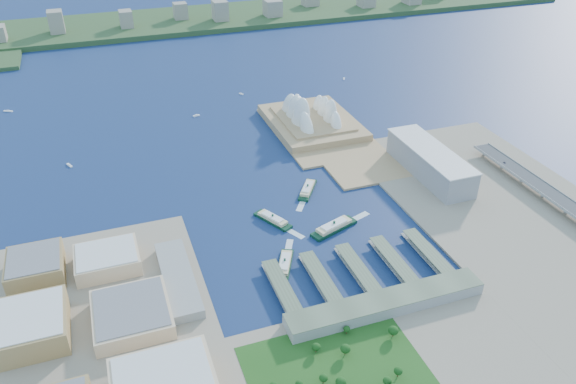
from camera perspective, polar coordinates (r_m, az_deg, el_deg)
name	(u,v)px	position (r m, az deg, el deg)	size (l,w,h in m)	color
ground	(318,236)	(646.31, 3.02, -4.50)	(3000.00, 3000.00, 0.00)	#101F4B
west_land	(97,359)	(533.96, -18.85, -15.74)	(220.00, 390.00, 3.00)	gray
south_land	(412,372)	(508.67, 12.46, -17.44)	(720.00, 180.00, 3.00)	gray
east_land	(519,219)	(726.96, 22.40, -2.51)	(240.00, 500.00, 3.00)	gray
peninsula	(318,130)	(889.09, 3.09, 6.26)	(135.00, 220.00, 3.00)	tan
far_shore	(172,21)	(1521.83, -11.71, 16.61)	(2200.00, 260.00, 12.00)	#2D4926
opera_house	(312,108)	(892.68, 2.50, 8.52)	(134.00, 180.00, 58.00)	white
toaster_building	(430,162)	(777.89, 14.21, 2.96)	(45.00, 155.00, 35.00)	gray
expressway	(567,208)	(756.16, 26.45, -1.51)	(26.00, 340.00, 11.85)	gray
west_buildings	(91,319)	(549.15, -19.34, -12.07)	(200.00, 280.00, 27.00)	olive
ferry_wharves	(357,270)	(594.77, 7.06, -7.84)	(184.00, 90.00, 9.30)	#505E47
terminal_building	(386,304)	(553.05, 9.93, -11.12)	(200.00, 28.00, 12.00)	gray
park	(338,366)	(491.47, 5.07, -17.17)	(150.00, 110.00, 16.00)	#194714
far_skyline	(172,10)	(1494.69, -11.72, 17.68)	(1900.00, 140.00, 55.00)	gray
ferry_a	(273,218)	(667.31, -1.57, -2.65)	(13.49, 53.01, 10.02)	#0C301D
ferry_b	(308,188)	(726.25, 2.01, 0.43)	(13.54, 53.21, 10.06)	#0C301D
ferry_c	(285,263)	(599.04, -0.34, -7.18)	(13.40, 52.64, 9.95)	#0C301D
ferry_d	(334,225)	(655.07, 4.70, -3.40)	(15.59, 61.24, 11.58)	#0C301D
boat_a	(69,165)	(844.57, -21.32, 2.56)	(3.33, 13.32, 2.57)	white
boat_b	(196,115)	(953.56, -9.29, 7.68)	(3.87, 11.06, 2.99)	white
boat_c	(344,79)	(1111.22, 5.70, 11.39)	(3.08, 10.57, 2.38)	white
boat_d	(8,111)	(1070.27, -26.56, 7.38)	(3.42, 15.65, 2.64)	white
boat_e	(241,94)	(1035.79, -4.78, 9.92)	(3.01, 9.45, 2.32)	white
car_c	(505,163)	(818.59, 21.16, 2.80)	(1.70, 4.17, 1.21)	slate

